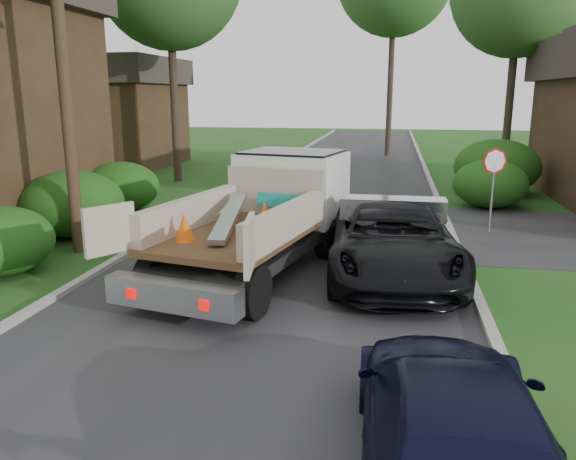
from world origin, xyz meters
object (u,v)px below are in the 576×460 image
Objects in this scene: stop_sign at (494,172)px; house_left_far at (107,111)px; flatbed_truck at (272,206)px; black_pickup at (392,239)px; navy_suv at (454,427)px; utility_pole at (61,41)px.

house_left_far reaches higher than stop_sign.
black_pickup is at bearing 3.24° from flatbed_truck.
flatbed_truck is at bearing -143.78° from stop_sign.
house_left_far is at bearing 139.23° from flatbed_truck.
stop_sign is 5.39m from black_pickup.
house_left_far reaches higher than black_pickup.
house_left_far is (-18.70, 13.00, 1.27)m from stop_sign.
stop_sign is 0.42× the size of black_pickup.
utility_pole is at bearing -43.16° from navy_suv.
flatbed_truck is 8.20m from navy_suv.
stop_sign is at bearing 53.07° from black_pickup.
stop_sign is at bearing -102.49° from navy_suv.
house_left_far is 29.67m from navy_suv.
house_left_far is 1.28× the size of black_pickup.
black_pickup is at bearing -86.56° from navy_suv.
stop_sign reaches higher than black_pickup.
house_left_far is at bearing -57.89° from navy_suv.
utility_pole is 12.21m from navy_suv.
navy_suv is at bearing -53.40° from flatbed_truck.
stop_sign is 0.33× the size of house_left_far.
black_pickup is at bearing -121.89° from stop_sign.
house_left_far is 1.05× the size of flatbed_truck.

